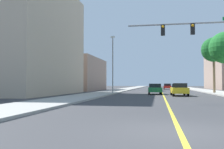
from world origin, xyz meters
TOP-DOWN VIEW (x-y plane):
  - ground at (0.00, 42.00)m, footprint 192.00×192.00m
  - sidewalk_left at (-8.22, 42.00)m, footprint 3.90×168.00m
  - sidewalk_right at (8.22, 42.00)m, footprint 3.90×168.00m
  - lane_marking_center at (0.00, 42.00)m, footprint 0.16×144.00m
  - building_left_near at (-20.32, 22.82)m, footprint 15.47×18.08m
  - building_left_far at (-18.32, 42.31)m, footprint 11.47×16.27m
  - traffic_signal_mast at (3.74, 12.35)m, footprint 9.71×0.36m
  - street_lamp at (-6.77, 26.48)m, footprint 0.56×0.28m
  - palm_far at (7.10, 29.51)m, footprint 3.44×3.44m
  - car_red at (1.60, 54.59)m, footprint 1.91×4.15m
  - car_green at (-1.05, 26.04)m, footprint 1.89×4.49m
  - car_black at (-1.10, 41.28)m, footprint 2.05×4.03m
  - car_yellow at (1.76, 22.21)m, footprint 1.84×4.28m

SIDE VIEW (x-z plane):
  - ground at x=0.00m, z-range 0.00..0.00m
  - lane_marking_center at x=0.00m, z-range 0.00..0.01m
  - sidewalk_left at x=-8.22m, z-range 0.00..0.15m
  - sidewalk_right at x=8.22m, z-range 0.00..0.15m
  - car_black at x=-1.10m, z-range 0.03..1.34m
  - car_green at x=-1.05m, z-range 0.02..1.42m
  - car_red at x=1.60m, z-range 0.02..1.42m
  - car_yellow at x=1.76m, z-range 0.01..1.46m
  - building_left_far at x=-18.32m, z-range 0.00..6.63m
  - street_lamp at x=-6.77m, z-range 0.57..8.40m
  - traffic_signal_mast at x=3.74m, z-range 1.59..8.03m
  - palm_far at x=7.10m, z-range 2.25..9.99m
  - building_left_near at x=-20.32m, z-range 0.00..14.34m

